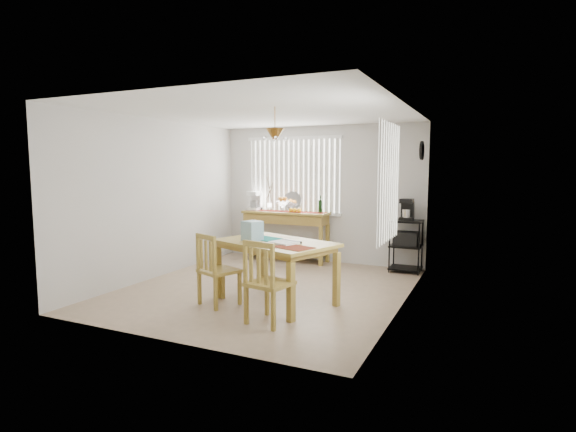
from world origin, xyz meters
The scene contains 10 objects.
ground centered at (0.00, 0.00, -0.01)m, with size 4.00×4.50×0.01m, color tan.
room_shell centered at (0.00, 0.02, 1.69)m, with size 4.20×4.70×2.70m.
sideboard centered at (-0.60, 1.99, 0.72)m, with size 1.71×0.48×0.96m.
sideboard_items centered at (-0.89, 2.01, 1.11)m, with size 1.62×0.41×0.74m.
wire_cart centered at (1.69, 2.00, 0.55)m, with size 0.53×0.43×0.91m.
cart_items centered at (1.69, 2.01, 1.08)m, with size 0.21×0.26×0.37m.
dining_table centered at (0.41, -0.53, 0.73)m, with size 1.79×1.46×0.83m.
table_items centered at (0.22, -0.60, 0.93)m, with size 1.15×0.92×0.27m.
chair_left centered at (-0.23, -0.99, 0.47)m, with size 0.58×0.58×0.96m.
chair_right centered at (0.71, -1.34, 0.49)m, with size 0.53×0.53×0.99m.
Camera 1 is at (3.04, -5.85, 1.82)m, focal length 28.00 mm.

